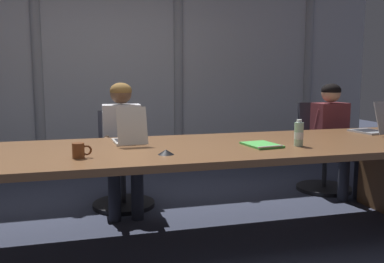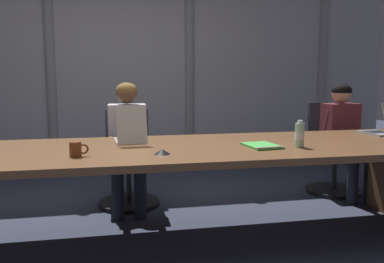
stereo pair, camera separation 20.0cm
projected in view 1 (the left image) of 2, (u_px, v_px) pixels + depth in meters
ground_plane at (137, 246)px, 3.15m from camera, size 14.67×14.67×0.00m
conference_table at (135, 165)px, 3.07m from camera, size 5.18×1.19×0.74m
curtain_backdrop at (109, 61)px, 5.23m from camera, size 7.33×0.17×2.89m
laptop_left_mid at (129, 136)px, 3.26m from camera, size 0.25×0.40×0.30m
laptop_center at (375, 127)px, 3.83m from camera, size 0.29×0.43×0.30m
office_chair_left_mid at (123, 170)px, 4.09m from camera, size 0.60×0.60×0.92m
office_chair_center at (323, 157)px, 4.67m from camera, size 0.60×0.60×0.96m
person_left_mid at (123, 138)px, 3.89m from camera, size 0.37×0.55×1.20m
person_center at (335, 131)px, 4.48m from camera, size 0.40×0.57×1.18m
water_bottle_primary at (299, 134)px, 3.15m from camera, size 0.07×0.07×0.20m
coffee_mug_near at (79, 150)px, 2.71m from camera, size 0.13×0.08×0.10m
conference_mic_left_side at (166, 152)px, 2.83m from camera, size 0.11×0.11×0.03m
spiral_notepad at (262, 145)px, 3.17m from camera, size 0.26×0.33×0.03m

